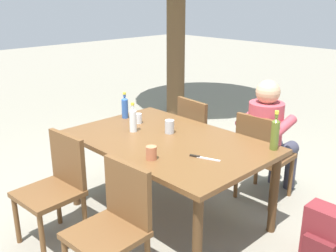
# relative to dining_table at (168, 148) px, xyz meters

# --- Properties ---
(ground_plane) EXTENTS (24.00, 24.00, 0.00)m
(ground_plane) POSITION_rel_dining_table_xyz_m (0.00, 0.00, -0.66)
(ground_plane) COLOR gray
(dining_table) EXTENTS (1.69, 1.10, 0.74)m
(dining_table) POSITION_rel_dining_table_xyz_m (0.00, 0.00, 0.00)
(dining_table) COLOR brown
(dining_table) RESTS_ON ground_plane
(chair_far_right) EXTENTS (0.46, 0.46, 0.87)m
(chair_far_right) POSITION_rel_dining_table_xyz_m (0.39, 0.85, -0.17)
(chair_far_right) COLOR brown
(chair_far_right) RESTS_ON ground_plane
(chair_near_right) EXTENTS (0.46, 0.46, 0.87)m
(chair_near_right) POSITION_rel_dining_table_xyz_m (0.38, -0.85, -0.17)
(chair_near_right) COLOR brown
(chair_near_right) RESTS_ON ground_plane
(chair_far_left) EXTENTS (0.48, 0.48, 0.87)m
(chair_far_left) POSITION_rel_dining_table_xyz_m (-0.39, 0.85, -0.17)
(chair_far_left) COLOR brown
(chair_far_left) RESTS_ON ground_plane
(chair_near_left) EXTENTS (0.47, 0.47, 0.87)m
(chair_near_left) POSITION_rel_dining_table_xyz_m (-0.39, -0.85, -0.17)
(chair_near_left) COLOR brown
(chair_near_left) RESTS_ON ground_plane
(person_in_white_shirt) EXTENTS (0.47, 0.61, 1.18)m
(person_in_white_shirt) POSITION_rel_dining_table_xyz_m (0.38, 0.96, -0.01)
(person_in_white_shirt) COLOR #B7424C
(person_in_white_shirt) RESTS_ON ground_plane
(bottle_olive) EXTENTS (0.06, 0.06, 0.32)m
(bottle_olive) POSITION_rel_dining_table_xyz_m (0.74, 0.45, 0.21)
(bottle_olive) COLOR #566623
(bottle_olive) RESTS_ON dining_table
(bottle_blue) EXTENTS (0.06, 0.06, 0.26)m
(bottle_blue) POSITION_rel_dining_table_xyz_m (-0.73, 0.12, 0.19)
(bottle_blue) COLOR #2D56A3
(bottle_blue) RESTS_ON dining_table
(bottle_clear) EXTENTS (0.06, 0.06, 0.26)m
(bottle_clear) POSITION_rel_dining_table_xyz_m (-0.36, -0.08, 0.19)
(bottle_clear) COLOR white
(bottle_clear) RESTS_ON dining_table
(cup_terracotta) EXTENTS (0.08, 0.08, 0.10)m
(cup_terracotta) POSITION_rel_dining_table_xyz_m (0.21, -0.38, 0.13)
(cup_terracotta) COLOR #BC6B47
(cup_terracotta) RESTS_ON dining_table
(cup_steel) EXTENTS (0.08, 0.08, 0.12)m
(cup_steel) POSITION_rel_dining_table_xyz_m (-0.11, 0.12, 0.14)
(cup_steel) COLOR #B2B7BC
(cup_steel) RESTS_ON dining_table
(cup_glass) EXTENTS (0.07, 0.07, 0.09)m
(cup_glass) POSITION_rel_dining_table_xyz_m (-0.51, 0.10, 0.12)
(cup_glass) COLOR silver
(cup_glass) RESTS_ON dining_table
(table_knife) EXTENTS (0.23, 0.10, 0.01)m
(table_knife) POSITION_rel_dining_table_xyz_m (0.46, -0.09, 0.08)
(table_knife) COLOR silver
(table_knife) RESTS_ON dining_table
(backpack_by_near_side) EXTENTS (0.32, 0.24, 0.43)m
(backpack_by_near_side) POSITION_rel_dining_table_xyz_m (1.25, 0.41, -0.46)
(backpack_by_near_side) COLOR maroon
(backpack_by_near_side) RESTS_ON ground_plane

